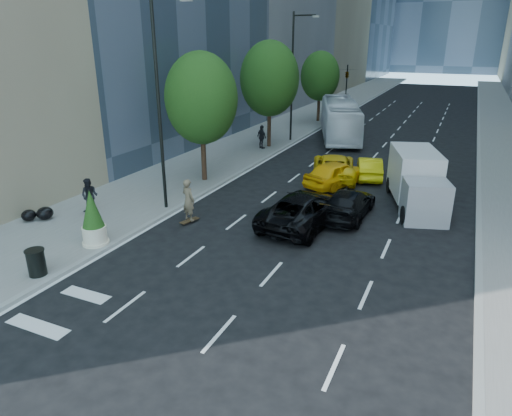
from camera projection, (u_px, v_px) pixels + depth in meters
The scene contains 23 objects.
ground at pixel (247, 269), 17.33m from camera, with size 160.00×160.00×0.00m, color black.
sidewalk_left at pixel (295, 123), 46.36m from camera, with size 6.00×120.00×0.15m, color slate.
sidewalk_right at pixel (504, 140), 38.96m from camera, with size 4.00×120.00×0.15m, color slate.
lamp_near at pixel (161, 93), 21.17m from camera, with size 2.13×0.22×10.00m.
lamp_far at pixel (294, 70), 36.50m from camera, with size 2.13×0.22×10.00m.
tree_near at pixel (201, 99), 26.06m from camera, with size 4.20×4.20×7.46m.
tree_mid at pixel (270, 79), 34.46m from camera, with size 4.50×4.50×7.99m.
tree_far at pixel (320, 76), 45.77m from camera, with size 3.90×3.90×6.92m.
traffic_signal at pixel (347, 75), 52.41m from camera, with size 2.48×0.53×5.20m.
skateboarder at pixel (189, 203), 21.28m from camera, with size 0.73×0.48×2.02m, color brown.
black_sedan_lincoln at pixel (303, 209), 21.12m from camera, with size 2.60×5.64×1.57m, color black.
black_sedan_mercedes at pixel (348, 204), 22.12m from camera, with size 1.91×4.70×1.36m, color black.
taxi_a at pixel (336, 174), 26.74m from camera, with size 1.80×4.48×1.53m, color #FFB80D.
taxi_b at pixel (369, 168), 28.35m from camera, with size 1.39×3.99×1.31m, color #D1BA0B.
taxi_c at pixel (334, 166), 28.25m from camera, with size 2.51×5.44×1.51m, color yellow.
taxi_d at pixel (419, 156), 30.91m from camera, with size 1.94×4.78×1.39m, color orange.
city_bus at pixel (340, 119), 39.53m from camera, with size 2.75×11.74×3.27m, color white.
box_truck at pixel (417, 180), 23.26m from camera, with size 3.74×6.19×2.79m.
pedestrian_a at pixel (90, 196), 22.20m from camera, with size 0.84×0.65×1.73m, color black.
pedestrian_b at pixel (262, 137), 35.17m from camera, with size 1.07×0.44×1.82m, color black.
trash_can at pixel (36, 263), 16.43m from camera, with size 0.63×0.63×0.95m, color black.
planter_shrub at pixel (93, 219), 18.70m from camera, with size 0.98×0.98×2.36m.
garbage_bags at pixel (39, 214), 21.48m from camera, with size 1.23×1.19×0.61m.
Camera 1 is at (6.72, -13.89, 8.23)m, focal length 32.00 mm.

